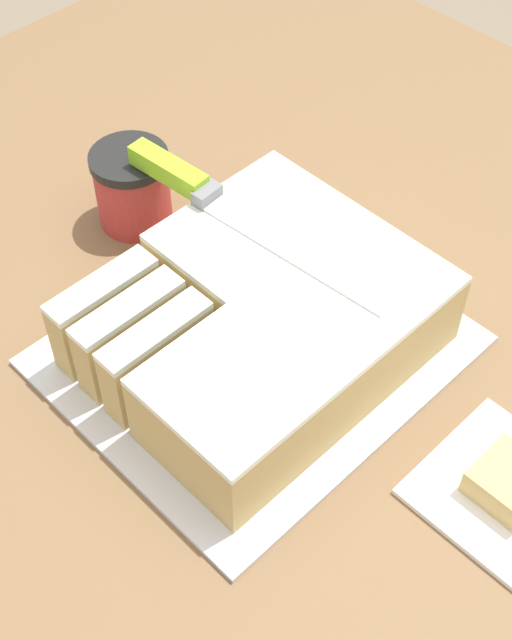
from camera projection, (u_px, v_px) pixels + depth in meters
name	position (u px, v px, depth m)	size (l,w,h in m)	color
countertop	(320.00, 550.00, 1.25)	(1.40, 1.10, 0.95)	brown
cake_board	(256.00, 350.00, 0.88)	(0.32, 0.36, 0.01)	silver
cake	(263.00, 319.00, 0.84)	(0.26, 0.31, 0.09)	tan
knife	(203.00, 192.00, 0.88)	(0.32, 0.05, 0.02)	silver
coffee_cup	(133.00, 188.00, 0.97)	(0.09, 0.09, 0.09)	#B23333
paper_napkin	(505.00, 492.00, 0.77)	(0.14, 0.14, 0.01)	white
brownie	(509.00, 482.00, 0.76)	(0.06, 0.06, 0.03)	tan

